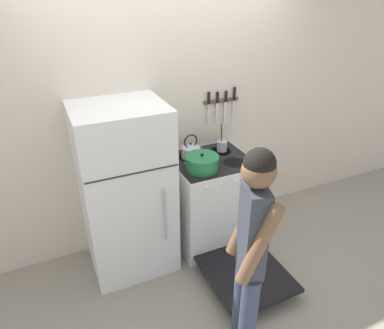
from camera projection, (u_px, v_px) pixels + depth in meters
The scene contains 9 objects.
ground_plane at pixel (172, 226), 3.82m from camera, with size 14.00×14.00×0.00m, color gray.
wall_back at pixel (167, 117), 3.25m from camera, with size 10.00×0.06×2.55m.
refrigerator at pixel (126, 191), 3.00m from camera, with size 0.74×0.68×1.56m.
stove_range at pixel (212, 203), 3.42m from camera, with size 0.74×1.42×0.92m.
dutch_oven_pot at pixel (202, 163), 3.03m from camera, with size 0.34×0.30×0.16m.
tea_kettle at pixel (191, 150), 3.25m from camera, with size 0.22×0.18×0.24m.
utensil_jar at pixel (222, 145), 3.39m from camera, with size 0.10×0.10×0.27m.
person at pixel (250, 253), 2.09m from camera, with size 0.33×0.38×1.64m.
wall_knife_strip at pixel (222, 101), 3.38m from camera, with size 0.38×0.03×0.36m.
Camera 1 is at (-1.06, -2.89, 2.38)m, focal length 32.00 mm.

